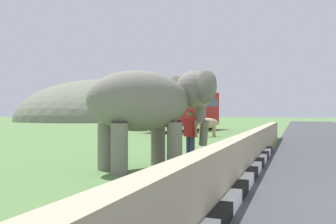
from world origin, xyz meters
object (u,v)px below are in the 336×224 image
cow_near (174,121)px  elephant (152,103)px  bus_red (184,107)px  person_handler (190,133)px  cow_mid (207,123)px

cow_near → elephant: bearing=-162.3°
bus_red → cow_near: 1.61m
bus_red → cow_near: bus_red is taller
elephant → cow_near: bearing=17.7°
person_handler → cow_near: bearing=21.2°
person_handler → cow_mid: bearing=11.7°
elephant → cow_mid: 13.08m
person_handler → cow_mid: person_handler is taller
cow_near → cow_mid: bearing=-142.5°
elephant → cow_near: (18.43, 5.88, -0.99)m
person_handler → bus_red: 18.91m
person_handler → bus_red: size_ratio=0.17×
bus_red → cow_mid: 7.44m
cow_near → bus_red: bearing=-33.3°
person_handler → cow_mid: 11.75m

